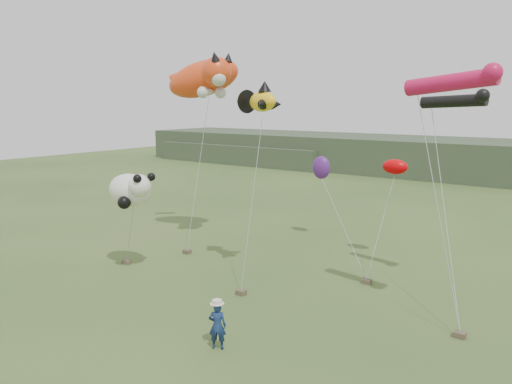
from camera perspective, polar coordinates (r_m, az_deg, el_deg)
ground at (r=18.27m, az=-6.32°, el=-15.67°), size 120.00×120.00×0.00m
headland at (r=58.80m, az=22.11°, el=3.48°), size 90.00×13.00×4.00m
festival_attendant at (r=16.84m, az=-4.44°, el=-14.98°), size 0.69×0.62×1.59m
sandbag_anchors at (r=22.72m, az=0.58°, el=-10.04°), size 15.97×4.88×0.20m
cat_kite at (r=28.32m, az=-5.75°, el=12.85°), size 5.64×3.44×2.92m
fish_kite at (r=21.90m, az=-0.13°, el=10.38°), size 2.80×1.85×1.38m
tube_kites at (r=19.65m, az=22.07°, el=10.86°), size 3.84×4.66×1.48m
panda_kite at (r=24.03m, az=-14.09°, el=0.25°), size 2.74×1.77×1.70m
misc_kites at (r=27.70m, az=10.45°, el=2.80°), size 6.19×2.32×1.62m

